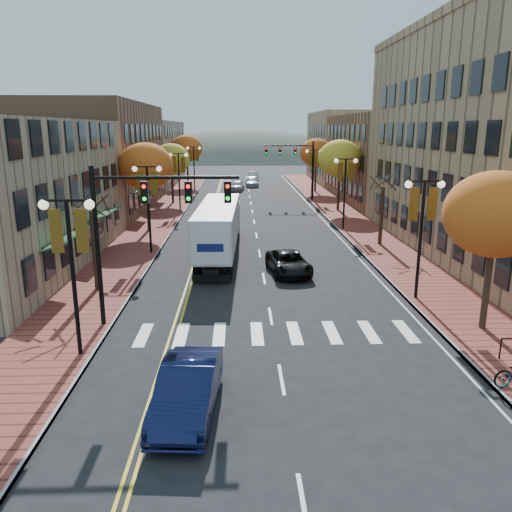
{
  "coord_description": "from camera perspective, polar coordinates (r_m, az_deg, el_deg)",
  "views": [
    {
      "loc": [
        -1.44,
        -17.67,
        8.45
      ],
      "look_at": [
        -0.58,
        6.71,
        2.2
      ],
      "focal_mm": 35.0,
      "sensor_mm": 36.0,
      "label": 1
    }
  ],
  "objects": [
    {
      "name": "building_right_mid",
      "position": [
        63.0,
        16.72,
        10.65
      ],
      "size": [
        15.0,
        24.0,
        10.0
      ],
      "primitive_type": "cube",
      "color": "brown",
      "rests_on": "ground"
    },
    {
      "name": "tree_right_a",
      "position": [
        22.52,
        25.69,
        4.28
      ],
      "size": [
        4.16,
        4.16,
        6.69
      ],
      "color": "#382619",
      "rests_on": "sidewalk_right"
    },
    {
      "name": "car_far_white",
      "position": [
        70.01,
        -2.18,
        8.04
      ],
      "size": [
        2.27,
        4.48,
        1.46
      ],
      "primitive_type": "imported",
      "rotation": [
        0.0,
        0.0,
        -0.13
      ],
      "color": "silver",
      "rests_on": "ground"
    },
    {
      "name": "traffic_mast_far",
      "position": [
        60.17,
        4.66,
        10.97
      ],
      "size": [
        6.1,
        0.34,
        7.0
      ],
      "color": "black",
      "rests_on": "ground"
    },
    {
      "name": "lamp_right_a",
      "position": [
        25.64,
        18.47,
        4.3
      ],
      "size": [
        1.96,
        0.36,
        6.05
      ],
      "color": "black",
      "rests_on": "ground"
    },
    {
      "name": "building_left_mid",
      "position": [
        55.95,
        -18.5,
        10.63
      ],
      "size": [
        12.0,
        24.0,
        11.0
      ],
      "primitive_type": "cube",
      "color": "brown",
      "rests_on": "ground"
    },
    {
      "name": "tree_right_b",
      "position": [
        37.68,
        14.13,
        4.47
      ],
      "size": [
        0.28,
        0.28,
        4.2
      ],
      "color": "#382619",
      "rests_on": "sidewalk_right"
    },
    {
      "name": "lamp_right_b",
      "position": [
        42.82,
        10.15,
        8.59
      ],
      "size": [
        1.96,
        0.36,
        6.05
      ],
      "color": "black",
      "rests_on": "ground"
    },
    {
      "name": "lamp_left_d",
      "position": [
        70.05,
        -7.12,
        10.87
      ],
      "size": [
        1.96,
        0.36,
        6.05
      ],
      "color": "black",
      "rests_on": "ground"
    },
    {
      "name": "semi_truck",
      "position": [
        34.06,
        -4.19,
        3.63
      ],
      "size": [
        2.82,
        14.59,
        3.63
      ],
      "rotation": [
        0.0,
        0.0,
        -0.04
      ],
      "color": "black",
      "rests_on": "ground"
    },
    {
      "name": "tree_right_d",
      "position": [
        68.54,
        6.88,
        11.64
      ],
      "size": [
        4.35,
        4.35,
        7.0
      ],
      "color": "#382619",
      "rests_on": "sidewalk_right"
    },
    {
      "name": "car_far_silver",
      "position": [
        75.53,
        -0.46,
        8.47
      ],
      "size": [
        1.99,
        4.65,
        1.34
      ],
      "primitive_type": "imported",
      "rotation": [
        0.0,
        0.0,
        0.02
      ],
      "color": "#AEADB5",
      "rests_on": "ground"
    },
    {
      "name": "car_far_oncoming",
      "position": [
        83.1,
        -0.35,
        9.12
      ],
      "size": [
        1.82,
        5.04,
        1.65
      ],
      "primitive_type": "imported",
      "rotation": [
        0.0,
        0.0,
        3.13
      ],
      "color": "#AEAFB6",
      "rests_on": "ground"
    },
    {
      "name": "lamp_left_b",
      "position": [
        34.46,
        -12.24,
        7.13
      ],
      "size": [
        1.96,
        0.36,
        6.05
      ],
      "color": "black",
      "rests_on": "ground"
    },
    {
      "name": "lamp_left_c",
      "position": [
        52.19,
        -8.82,
        9.64
      ],
      "size": [
        1.96,
        0.36,
        6.05
      ],
      "color": "black",
      "rests_on": "ground"
    },
    {
      "name": "tree_left_a",
      "position": [
        27.47,
        -17.95,
        0.62
      ],
      "size": [
        0.28,
        0.28,
        4.2
      ],
      "color": "#382619",
      "rests_on": "sidewalk_left"
    },
    {
      "name": "sidewalk_left",
      "position": [
        51.42,
        -10.49,
        4.76
      ],
      "size": [
        4.0,
        85.0,
        0.15
      ],
      "primitive_type": "cube",
      "color": "brown",
      "rests_on": "ground"
    },
    {
      "name": "navy_sedan",
      "position": [
        15.77,
        -7.82,
        -14.85
      ],
      "size": [
        2.02,
        4.88,
        1.57
      ],
      "primitive_type": "imported",
      "rotation": [
        0.0,
        0.0,
        -0.08
      ],
      "color": "#0D1337",
      "rests_on": "ground"
    },
    {
      "name": "lamp_right_c",
      "position": [
        60.47,
        6.59,
        10.34
      ],
      "size": [
        1.96,
        0.36,
        6.05
      ],
      "color": "black",
      "rests_on": "ground"
    },
    {
      "name": "traffic_mast_near",
      "position": [
        21.35,
        -12.94,
        4.5
      ],
      "size": [
        6.1,
        0.35,
        7.0
      ],
      "color": "black",
      "rests_on": "ground"
    },
    {
      "name": "tree_right_c",
      "position": [
        52.8,
        9.56,
        10.92
      ],
      "size": [
        4.48,
        4.48,
        7.21
      ],
      "color": "#382619",
      "rests_on": "sidewalk_right"
    },
    {
      "name": "building_right_far",
      "position": [
        84.12,
        11.95,
        12.07
      ],
      "size": [
        15.0,
        20.0,
        11.0
      ],
      "primitive_type": "cube",
      "color": "#9E8966",
      "rests_on": "ground"
    },
    {
      "name": "sidewalk_right",
      "position": [
        51.92,
        9.63,
        4.89
      ],
      "size": [
        4.0,
        85.0,
        0.15
      ],
      "primitive_type": "cube",
      "color": "brown",
      "rests_on": "ground"
    },
    {
      "name": "lamp_left_a",
      "position": [
        19.13,
        -20.44,
        0.91
      ],
      "size": [
        1.96,
        0.36,
        6.05
      ],
      "color": "black",
      "rests_on": "ground"
    },
    {
      "name": "tree_left_d",
      "position": [
        76.1,
        -7.91,
        12.1
      ],
      "size": [
        4.61,
        4.61,
        7.42
      ],
      "color": "#382619",
      "rests_on": "sidewalk_left"
    },
    {
      "name": "black_suv",
      "position": [
        29.9,
        3.75,
        -0.77
      ],
      "size": [
        2.73,
        4.95,
        1.31
      ],
      "primitive_type": "imported",
      "rotation": [
        0.0,
        0.0,
        0.12
      ],
      "color": "black",
      "rests_on": "ground"
    },
    {
      "name": "building_left_far",
      "position": [
        80.27,
        -13.47,
        11.35
      ],
      "size": [
        12.0,
        26.0,
        9.5
      ],
      "primitive_type": "cube",
      "color": "#9E8966",
      "rests_on": "ground"
    },
    {
      "name": "tree_left_c",
      "position": [
        58.26,
        -9.65,
        10.84
      ],
      "size": [
        4.16,
        4.16,
        6.69
      ],
      "color": "#382619",
      "rests_on": "sidewalk_left"
    },
    {
      "name": "ground",
      "position": [
        19.64,
        2.42,
        -11.13
      ],
      "size": [
        200.0,
        200.0,
        0.0
      ],
      "primitive_type": "plane",
      "color": "black",
      "rests_on": "ground"
    },
    {
      "name": "tree_left_b",
      "position": [
        42.45,
        -12.47,
        9.99
      ],
      "size": [
        4.48,
        4.48,
        7.21
      ],
      "color": "#382619",
      "rests_on": "sidewalk_left"
    }
  ]
}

